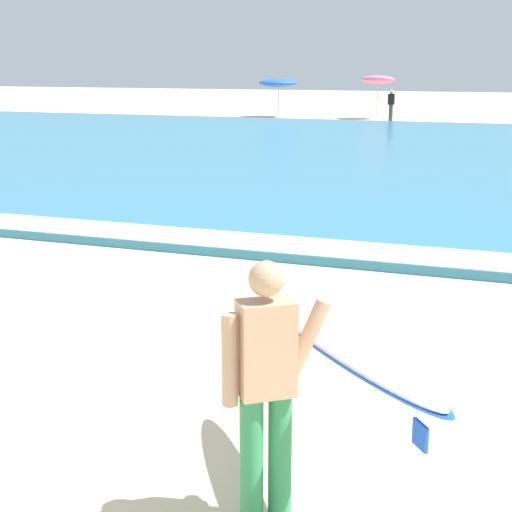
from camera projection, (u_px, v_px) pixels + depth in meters
sea at (392, 155)px, 24.72m from camera, size 120.00×28.00×0.14m
surf_foam at (230, 240)px, 12.51m from camera, size 120.00×1.15×0.01m
surfer_with_board at (305, 367)px, 4.89m from camera, size 1.83×2.28×1.73m
beach_umbrella_0 at (279, 83)px, 42.73m from camera, size 2.13×2.14×2.09m
beach_umbrella_1 at (378, 80)px, 41.25m from camera, size 1.83×1.86×2.33m
beachgoer_near_row_left at (391, 105)px, 39.75m from camera, size 0.32×0.20×1.58m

